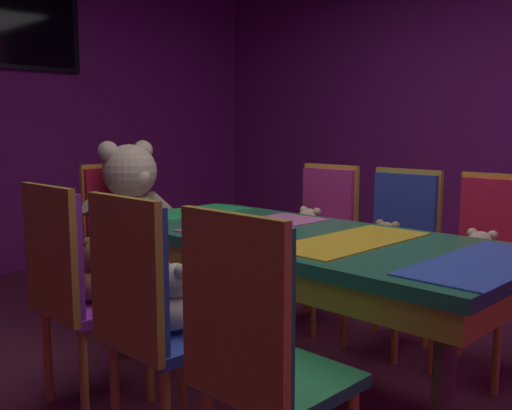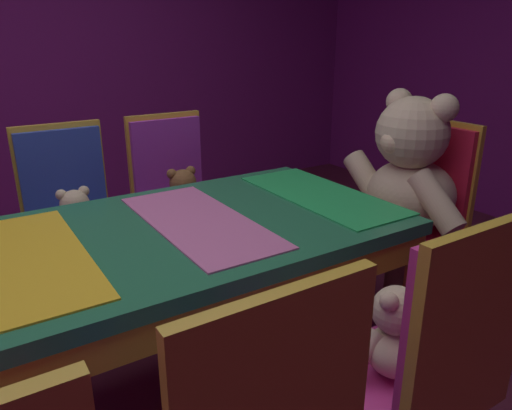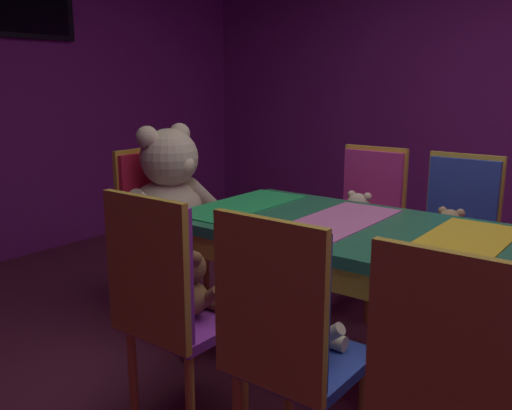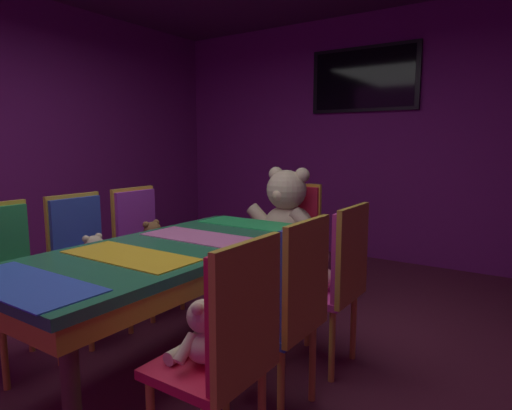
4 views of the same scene
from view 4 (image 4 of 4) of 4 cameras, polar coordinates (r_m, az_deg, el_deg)
name	(u,v)px [view 4 (image 4 of 4)]	position (r m, az deg, el deg)	size (l,w,h in m)	color
ground_plane	(171,365)	(2.88, -10.96, -19.75)	(7.90, 7.90, 0.00)	#591E33
wall_back	(365,138)	(5.31, 13.99, 8.51)	(5.20, 0.12, 2.80)	#721E72
banquet_table	(168,261)	(2.64, -11.34, -7.10)	(0.90, 2.02, 0.75)	#26724C
chair_left_0	(2,268)	(3.03, -30.14, -7.16)	(0.42, 0.41, 0.98)	#268C4C
chair_left_1	(82,250)	(3.29, -21.71, -5.49)	(0.42, 0.41, 0.98)	#2D47B2
teddy_left_1	(95,257)	(3.18, -20.23, -6.31)	(0.22, 0.28, 0.26)	beige
chair_left_2	(141,237)	(3.62, -14.77, -3.99)	(0.42, 0.41, 0.98)	purple
teddy_left_2	(153,241)	(3.52, -13.21, -4.58)	(0.23, 0.30, 0.28)	brown
chair_right_0	(231,338)	(1.75, -3.25, -16.95)	(0.42, 0.41, 0.98)	red
teddy_right_0	(203,335)	(1.84, -6.94, -16.44)	(0.22, 0.29, 0.27)	beige
chair_right_1	(292,298)	(2.15, 4.71, -12.00)	(0.42, 0.41, 0.98)	#2D47B2
teddy_right_1	(267,298)	(2.23, 1.45, -12.01)	(0.21, 0.27, 0.26)	tan
chair_right_2	(339,271)	(2.62, 10.78, -8.46)	(0.42, 0.41, 0.98)	#CC338C
teddy_right_2	(317,270)	(2.68, 7.92, -8.43)	(0.23, 0.29, 0.28)	beige
throne_chair	(295,228)	(3.86, 5.14, -3.00)	(0.41, 0.42, 0.98)	red
king_teddy_bear	(286,214)	(3.69, 3.89, -1.15)	(0.72, 0.55, 0.68)	beige
wall_tv	(364,79)	(5.27, 13.88, 15.62)	(1.24, 0.06, 0.72)	black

